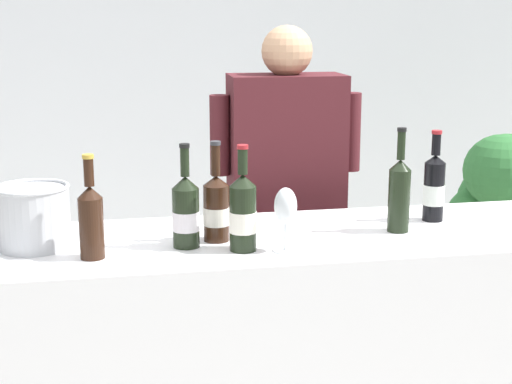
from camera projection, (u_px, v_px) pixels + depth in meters
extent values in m
cube|color=silver|center=(196.00, 66.00, 4.93)|extent=(8.00, 0.10, 2.80)
cube|color=white|center=(287.00, 378.00, 2.64)|extent=(2.07, 0.61, 1.02)
cylinder|color=black|center=(216.00, 213.00, 2.45)|extent=(0.08, 0.08, 0.18)
cone|color=black|center=(216.00, 181.00, 2.42)|extent=(0.08, 0.08, 0.03)
cylinder|color=black|center=(216.00, 160.00, 2.41)|extent=(0.03, 0.03, 0.10)
cylinder|color=#333338|center=(215.00, 143.00, 2.40)|extent=(0.03, 0.03, 0.01)
cylinder|color=silver|center=(216.00, 216.00, 2.45)|extent=(0.08, 0.08, 0.06)
cylinder|color=black|center=(243.00, 218.00, 2.34)|extent=(0.08, 0.08, 0.20)
cone|color=black|center=(243.00, 180.00, 2.32)|extent=(0.08, 0.08, 0.04)
cylinder|color=black|center=(243.00, 162.00, 2.30)|extent=(0.03, 0.03, 0.08)
cylinder|color=maroon|center=(243.00, 147.00, 2.29)|extent=(0.03, 0.03, 0.01)
cylinder|color=white|center=(243.00, 222.00, 2.34)|extent=(0.08, 0.08, 0.07)
cylinder|color=black|center=(434.00, 192.00, 2.69)|extent=(0.07, 0.07, 0.20)
cone|color=black|center=(435.00, 159.00, 2.66)|extent=(0.07, 0.07, 0.03)
cylinder|color=black|center=(436.00, 144.00, 2.65)|extent=(0.03, 0.03, 0.07)
cylinder|color=maroon|center=(437.00, 132.00, 2.64)|extent=(0.04, 0.04, 0.01)
cylinder|color=silver|center=(434.00, 195.00, 2.69)|extent=(0.07, 0.07, 0.07)
cylinder|color=black|center=(186.00, 218.00, 2.38)|extent=(0.08, 0.08, 0.19)
cone|color=black|center=(185.00, 182.00, 2.35)|extent=(0.08, 0.08, 0.04)
cylinder|color=black|center=(185.00, 162.00, 2.34)|extent=(0.03, 0.03, 0.09)
cylinder|color=black|center=(184.00, 146.00, 2.33)|extent=(0.03, 0.03, 0.01)
cylinder|color=silver|center=(186.00, 221.00, 2.38)|extent=(0.08, 0.08, 0.06)
cylinder|color=black|center=(399.00, 201.00, 2.55)|extent=(0.07, 0.07, 0.21)
cone|color=black|center=(400.00, 165.00, 2.52)|extent=(0.07, 0.07, 0.03)
cylinder|color=black|center=(401.00, 146.00, 2.51)|extent=(0.03, 0.03, 0.09)
cylinder|color=black|center=(402.00, 130.00, 2.50)|extent=(0.03, 0.03, 0.01)
cylinder|color=black|center=(91.00, 228.00, 2.27)|extent=(0.07, 0.07, 0.18)
cone|color=black|center=(90.00, 192.00, 2.24)|extent=(0.07, 0.07, 0.04)
cylinder|color=black|center=(89.00, 172.00, 2.23)|extent=(0.03, 0.03, 0.08)
cylinder|color=#B79333|center=(88.00, 156.00, 2.22)|extent=(0.03, 0.03, 0.01)
cylinder|color=silver|center=(285.00, 250.00, 2.35)|extent=(0.08, 0.08, 0.00)
cylinder|color=silver|center=(285.00, 236.00, 2.34)|extent=(0.01, 0.01, 0.09)
ellipsoid|color=silver|center=(286.00, 206.00, 2.32)|extent=(0.07, 0.07, 0.11)
ellipsoid|color=maroon|center=(286.00, 212.00, 2.33)|extent=(0.05, 0.05, 0.04)
cylinder|color=silver|center=(34.00, 218.00, 2.37)|extent=(0.22, 0.22, 0.19)
torus|color=silver|center=(32.00, 187.00, 2.35)|extent=(0.23, 0.23, 0.01)
cube|color=black|center=(285.00, 325.00, 3.28)|extent=(0.42, 0.25, 0.87)
cube|color=#47191E|center=(286.00, 152.00, 3.11)|extent=(0.46, 0.25, 0.62)
sphere|color=tan|center=(287.00, 51.00, 3.02)|extent=(0.20, 0.20, 0.20)
cylinder|color=#47191E|center=(351.00, 132.00, 3.14)|extent=(0.08, 0.08, 0.32)
cylinder|color=#47191E|center=(220.00, 135.00, 3.05)|extent=(0.08, 0.08, 0.32)
cylinder|color=brown|center=(491.00, 317.00, 4.13)|extent=(0.32, 0.32, 0.28)
sphere|color=#2D6B33|center=(500.00, 171.00, 3.83)|extent=(0.37, 0.37, 0.37)
sphere|color=#2D6B33|center=(506.00, 191.00, 4.10)|extent=(0.28, 0.28, 0.28)
sphere|color=#2D6B33|center=(498.00, 203.00, 4.10)|extent=(0.44, 0.44, 0.44)
sphere|color=#2D6B33|center=(507.00, 162.00, 3.87)|extent=(0.29, 0.29, 0.29)
sphere|color=#2D6B33|center=(479.00, 218.00, 4.01)|extent=(0.34, 0.34, 0.34)
cylinder|color=#4C3823|center=(496.00, 238.00, 4.03)|extent=(0.05, 0.05, 0.60)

